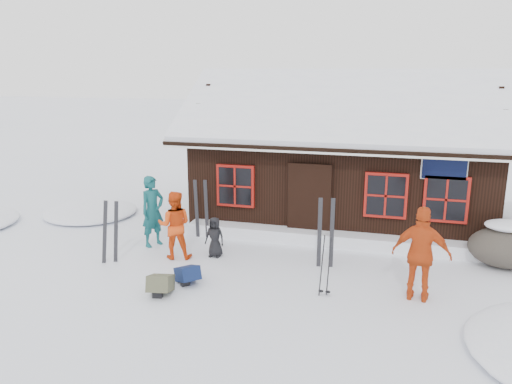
# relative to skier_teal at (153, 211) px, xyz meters

# --- Properties ---
(ground) EXTENTS (120.00, 120.00, 0.00)m
(ground) POSITION_rel_skier_teal_xyz_m (2.84, -1.02, -0.90)
(ground) COLOR white
(ground) RESTS_ON ground
(mountain_hut) EXTENTS (8.90, 6.09, 4.42)m
(mountain_hut) POSITION_rel_skier_teal_xyz_m (4.34, 3.96, 0.67)
(mountain_hut) COLOR black
(mountain_hut) RESTS_ON ground
(snow_drift) EXTENTS (7.60, 0.60, 0.35)m
(snow_drift) POSITION_rel_skier_teal_xyz_m (4.34, 1.23, -0.73)
(snow_drift) COLOR white
(snow_drift) RESTS_ON ground
(snow_mounds) EXTENTS (20.60, 13.20, 0.48)m
(snow_mounds) POSITION_rel_skier_teal_xyz_m (4.50, 0.84, -0.90)
(snow_mounds) COLOR white
(snow_mounds) RESTS_ON ground
(skier_teal) EXTENTS (0.69, 0.78, 1.81)m
(skier_teal) POSITION_rel_skier_teal_xyz_m (0.00, 0.00, 0.00)
(skier_teal) COLOR #114E53
(skier_teal) RESTS_ON ground
(skier_orange_left) EXTENTS (0.93, 0.81, 1.63)m
(skier_orange_left) POSITION_rel_skier_teal_xyz_m (0.89, -0.65, -0.09)
(skier_orange_left) COLOR #DD420F
(skier_orange_left) RESTS_ON ground
(skier_orange_right) EXTENTS (1.15, 0.60, 1.88)m
(skier_orange_right) POSITION_rel_skier_teal_xyz_m (6.40, -1.45, 0.04)
(skier_orange_right) COLOR #C84214
(skier_orange_right) RESTS_ON ground
(skier_crouched) EXTENTS (0.50, 0.34, 0.98)m
(skier_crouched) POSITION_rel_skier_teal_xyz_m (1.77, -0.32, -0.42)
(skier_crouched) COLOR black
(skier_crouched) RESTS_ON ground
(boulder) EXTENTS (1.67, 1.25, 0.98)m
(boulder) POSITION_rel_skier_teal_xyz_m (8.37, 0.83, -0.41)
(boulder) COLOR #474139
(boulder) RESTS_ON ground
(ski_pair_left) EXTENTS (0.46, 0.19, 1.54)m
(ski_pair_left) POSITION_rel_skier_teal_xyz_m (-0.41, -1.32, -0.19)
(ski_pair_left) COLOR black
(ski_pair_left) RESTS_ON ground
(ski_pair_mid) EXTENTS (0.39, 0.10, 1.62)m
(ski_pair_mid) POSITION_rel_skier_teal_xyz_m (0.95, 0.93, -0.15)
(ski_pair_mid) COLOR black
(ski_pair_mid) RESTS_ON ground
(ski_pair_right) EXTENTS (0.37, 0.08, 1.67)m
(ski_pair_right) POSITION_rel_skier_teal_xyz_m (4.41, -0.26, -0.12)
(ski_pair_right) COLOR black
(ski_pair_right) RESTS_ON ground
(ski_poles) EXTENTS (0.23, 0.11, 1.29)m
(ski_poles) POSITION_rel_skier_teal_xyz_m (4.61, -1.75, -0.30)
(ski_poles) COLOR black
(ski_poles) RESTS_ON ground
(backpack_blue) EXTENTS (0.67, 0.67, 0.29)m
(backpack_blue) POSITION_rel_skier_teal_xyz_m (1.76, -1.95, -0.76)
(backpack_blue) COLOR #0F1C44
(backpack_blue) RESTS_ON ground
(backpack_olive) EXTENTS (0.55, 0.66, 0.32)m
(backpack_olive) POSITION_rel_skier_teal_xyz_m (1.45, -2.58, -0.74)
(backpack_olive) COLOR #4C4D37
(backpack_olive) RESTS_ON ground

